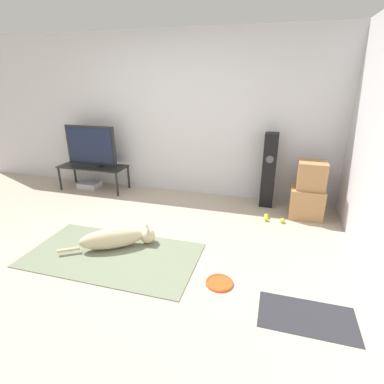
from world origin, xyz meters
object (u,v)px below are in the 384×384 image
at_px(tennis_ball_by_boxes, 266,219).
at_px(tennis_ball_near_speaker, 266,216).
at_px(cardboard_box_lower, 306,202).
at_px(tv, 91,147).
at_px(tv_stand, 93,168).
at_px(dog, 117,238).
at_px(cardboard_box_upper, 311,175).
at_px(game_console, 90,185).
at_px(tennis_ball_loose_on_carpet, 282,221).
at_px(frisbee, 219,283).
at_px(floor_speaker, 269,171).

height_order(tennis_ball_by_boxes, tennis_ball_near_speaker, same).
height_order(cardboard_box_lower, tennis_ball_near_speaker, cardboard_box_lower).
bearing_deg(tv, tennis_ball_near_speaker, -7.16).
relative_size(tv_stand, tennis_ball_near_speaker, 17.76).
bearing_deg(dog, tennis_ball_by_boxes, 36.12).
distance_m(cardboard_box_upper, game_console, 3.73).
xyz_separation_m(cardboard_box_lower, tennis_ball_loose_on_carpet, (-0.30, -0.32, -0.18)).
bearing_deg(tennis_ball_near_speaker, tennis_ball_by_boxes, -88.34).
bearing_deg(tv, cardboard_box_lower, -2.41).
height_order(frisbee, floor_speaker, floor_speaker).
height_order(cardboard_box_upper, tv, tv).
bearing_deg(cardboard_box_upper, tennis_ball_loose_on_carpet, -134.62).
distance_m(cardboard_box_lower, tennis_ball_by_boxes, 0.64).
bearing_deg(tennis_ball_near_speaker, game_console, 172.55).
bearing_deg(dog, tv, 129.33).
distance_m(cardboard_box_lower, tennis_ball_near_speaker, 0.60).
xyz_separation_m(tennis_ball_near_speaker, tennis_ball_loose_on_carpet, (0.22, -0.09, 0.00)).
bearing_deg(tennis_ball_loose_on_carpet, tv_stand, 171.79).
distance_m(floor_speaker, tennis_ball_loose_on_carpet, 0.81).
height_order(frisbee, tennis_ball_near_speaker, tennis_ball_near_speaker).
bearing_deg(tv, floor_speaker, 1.78).
bearing_deg(game_console, tv, -13.16).
relative_size(tv_stand, game_console, 3.30).
distance_m(cardboard_box_upper, tennis_ball_loose_on_carpet, 0.74).
xyz_separation_m(tennis_ball_loose_on_carpet, game_console, (-3.36, 0.50, 0.01)).
relative_size(tennis_ball_loose_on_carpet, game_console, 0.19).
xyz_separation_m(floor_speaker, tennis_ball_loose_on_carpet, (0.25, -0.56, -0.53)).
distance_m(tv_stand, tennis_ball_near_speaker, 3.03).
relative_size(floor_speaker, tv, 1.23).
distance_m(floor_speaker, tv_stand, 2.97).
height_order(frisbee, tennis_ball_loose_on_carpet, tennis_ball_loose_on_carpet).
relative_size(dog, tennis_ball_loose_on_carpet, 14.45).
xyz_separation_m(tv_stand, game_console, (-0.15, 0.04, -0.33)).
height_order(tv, tennis_ball_near_speaker, tv).
relative_size(cardboard_box_lower, tennis_ball_by_boxes, 6.81).
relative_size(tv, game_console, 2.57).
distance_m(dog, tennis_ball_near_speaker, 2.08).
height_order(cardboard_box_lower, tennis_ball_by_boxes, cardboard_box_lower).
distance_m(tv_stand, game_console, 0.37).
relative_size(frisbee, tv, 0.29).
bearing_deg(floor_speaker, tv, -178.22).
xyz_separation_m(cardboard_box_upper, tennis_ball_near_speaker, (-0.54, -0.23, -0.58)).
xyz_separation_m(dog, tennis_ball_loose_on_carpet, (1.85, 1.20, -0.09)).
bearing_deg(tennis_ball_near_speaker, tv, 172.84).
xyz_separation_m(frisbee, tv_stand, (-2.63, 1.98, 0.37)).
bearing_deg(tennis_ball_by_boxes, cardboard_box_lower, 31.81).
distance_m(floor_speaker, tennis_ball_near_speaker, 0.71).
distance_m(cardboard_box_upper, tennis_ball_near_speaker, 0.83).
bearing_deg(cardboard_box_upper, tennis_ball_near_speaker, -156.62).
bearing_deg(floor_speaker, cardboard_box_lower, -23.27).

